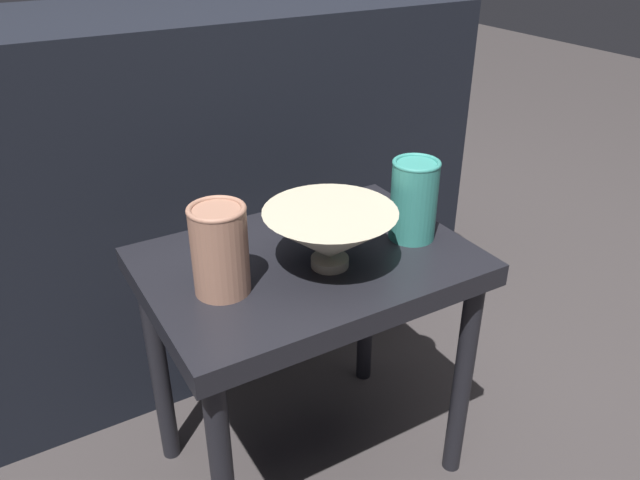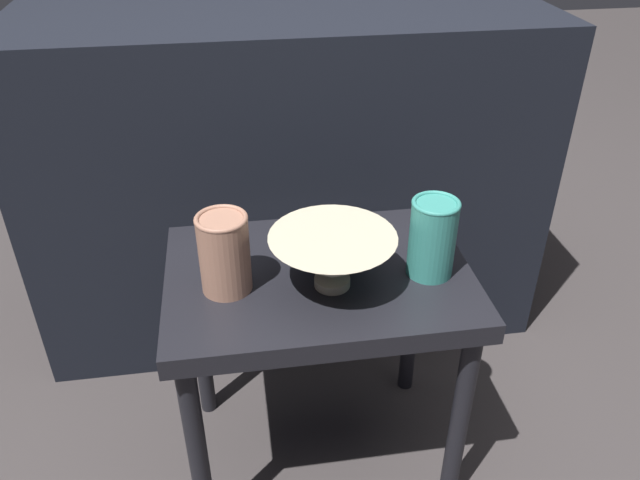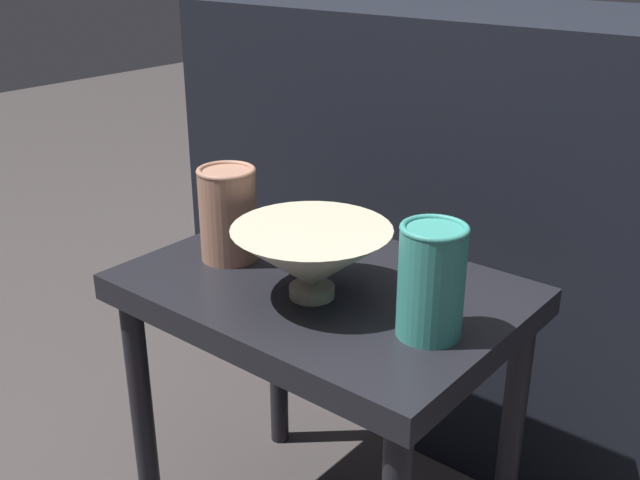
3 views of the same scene
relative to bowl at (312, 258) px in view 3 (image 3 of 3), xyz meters
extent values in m
cube|color=black|center=(-0.02, 0.05, -0.08)|extent=(0.56, 0.40, 0.04)
cylinder|color=black|center=(-0.26, -0.12, -0.33)|extent=(0.04, 0.04, 0.46)
cylinder|color=black|center=(-0.26, 0.21, -0.33)|extent=(0.04, 0.04, 0.46)
cylinder|color=black|center=(0.23, 0.21, -0.33)|extent=(0.04, 0.04, 0.46)
cube|color=black|center=(-0.02, 0.60, -0.13)|extent=(1.27, 0.50, 0.84)
cylinder|color=#B2A88E|center=(0.00, 0.00, -0.05)|extent=(0.06, 0.06, 0.02)
cone|color=#B2A88E|center=(0.00, 0.00, 0.00)|extent=(0.22, 0.22, 0.09)
cylinder|color=#996B56|center=(-0.18, 0.02, 0.01)|extent=(0.09, 0.09, 0.14)
torus|color=#996B56|center=(-0.18, 0.02, 0.08)|extent=(0.09, 0.09, 0.01)
cylinder|color=teal|center=(0.18, 0.01, 0.01)|extent=(0.08, 0.08, 0.14)
torus|color=teal|center=(0.18, 0.01, 0.09)|extent=(0.09, 0.09, 0.01)
camera|label=1|loc=(-0.47, -0.77, 0.49)|focal=35.00mm
camera|label=2|loc=(-0.16, -0.88, 0.61)|focal=35.00mm
camera|label=3|loc=(0.60, -0.72, 0.42)|focal=42.00mm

